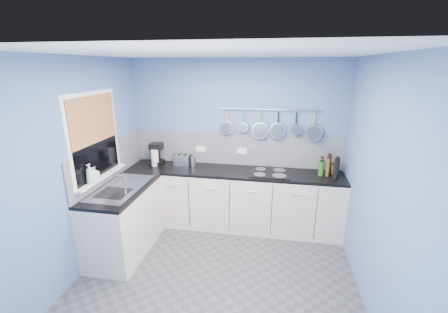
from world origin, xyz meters
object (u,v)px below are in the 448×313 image
(paper_towel, at_px, (155,158))
(canister, at_px, (193,161))
(soap_bottle_b, at_px, (95,174))
(hob, at_px, (270,172))
(coffee_maker, at_px, (156,154))
(toaster, at_px, (182,160))
(soap_bottle_a, at_px, (90,174))

(paper_towel, bearing_deg, canister, 10.61)
(soap_bottle_b, bearing_deg, hob, 26.81)
(coffee_maker, xyz_separation_m, toaster, (0.41, 0.04, -0.09))
(soap_bottle_a, relative_size, canister, 1.74)
(paper_towel, relative_size, toaster, 1.00)
(soap_bottle_a, xyz_separation_m, canister, (0.88, 1.27, -0.20))
(soap_bottle_b, bearing_deg, paper_towel, 73.65)
(soap_bottle_a, xyz_separation_m, coffee_maker, (0.31, 1.23, -0.10))
(soap_bottle_b, distance_m, paper_towel, 1.12)
(soap_bottle_b, distance_m, toaster, 1.39)
(coffee_maker, relative_size, toaster, 1.31)
(toaster, distance_m, canister, 0.16)
(coffee_maker, bearing_deg, hob, -1.32)
(soap_bottle_a, distance_m, soap_bottle_b, 0.10)
(soap_bottle_a, relative_size, toaster, 0.94)
(hob, bearing_deg, soap_bottle_b, -153.19)
(paper_towel, bearing_deg, coffee_maker, 95.28)
(hob, bearing_deg, paper_towel, 179.40)
(canister, distance_m, hob, 1.20)
(toaster, xyz_separation_m, canister, (0.16, -0.00, -0.01))
(soap_bottle_b, xyz_separation_m, paper_towel, (0.31, 1.07, -0.11))
(soap_bottle_b, distance_m, coffee_maker, 1.18)
(canister, height_order, hob, canister)
(paper_towel, xyz_separation_m, coffee_maker, (-0.01, 0.07, 0.04))
(soap_bottle_a, xyz_separation_m, paper_towel, (0.31, 1.16, -0.14))
(soap_bottle_a, distance_m, toaster, 1.47)
(soap_bottle_a, xyz_separation_m, hob, (2.08, 1.14, -0.26))
(coffee_maker, bearing_deg, paper_towel, -83.22)
(toaster, xyz_separation_m, hob, (1.36, -0.13, -0.08))
(soap_bottle_b, height_order, toaster, soap_bottle_b)
(soap_bottle_b, distance_m, hob, 2.34)
(soap_bottle_b, bearing_deg, canister, 53.06)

